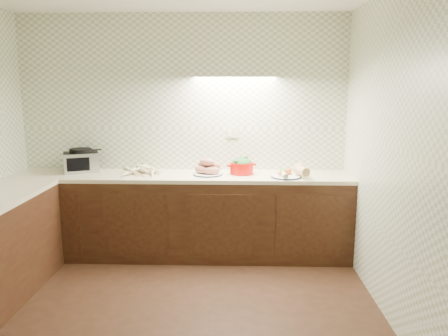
{
  "coord_description": "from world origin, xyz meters",
  "views": [
    {
      "loc": [
        0.6,
        -3.04,
        1.83
      ],
      "look_at": [
        0.47,
        1.25,
        1.02
      ],
      "focal_mm": 35.0,
      "sensor_mm": 36.0,
      "label": 1
    }
  ],
  "objects_px": {
    "sweet_potato_plate": "(208,169)",
    "dutch_oven": "(242,166)",
    "parsnip_pile": "(145,171)",
    "veg_plate": "(292,172)",
    "toaster_oven": "(81,161)",
    "onion_bowl": "(212,168)"
  },
  "relations": [
    {
      "from": "onion_bowl",
      "to": "parsnip_pile",
      "type": "bearing_deg",
      "value": -170.77
    },
    {
      "from": "parsnip_pile",
      "to": "veg_plate",
      "type": "xyz_separation_m",
      "value": [
        1.56,
        -0.1,
        0.02
      ]
    },
    {
      "from": "toaster_oven",
      "to": "onion_bowl",
      "type": "bearing_deg",
      "value": -21.52
    },
    {
      "from": "sweet_potato_plate",
      "to": "onion_bowl",
      "type": "xyz_separation_m",
      "value": [
        0.04,
        0.12,
        -0.02
      ]
    },
    {
      "from": "onion_bowl",
      "to": "dutch_oven",
      "type": "height_order",
      "value": "dutch_oven"
    },
    {
      "from": "toaster_oven",
      "to": "veg_plate",
      "type": "distance_m",
      "value": 2.29
    },
    {
      "from": "veg_plate",
      "to": "sweet_potato_plate",
      "type": "bearing_deg",
      "value": 174.35
    },
    {
      "from": "sweet_potato_plate",
      "to": "dutch_oven",
      "type": "distance_m",
      "value": 0.36
    },
    {
      "from": "onion_bowl",
      "to": "dutch_oven",
      "type": "relative_size",
      "value": 0.52
    },
    {
      "from": "sweet_potato_plate",
      "to": "dutch_oven",
      "type": "xyz_separation_m",
      "value": [
        0.36,
        0.05,
        0.02
      ]
    },
    {
      "from": "toaster_oven",
      "to": "veg_plate",
      "type": "xyz_separation_m",
      "value": [
        2.28,
        -0.2,
        -0.07
      ]
    },
    {
      "from": "toaster_oven",
      "to": "dutch_oven",
      "type": "relative_size",
      "value": 1.36
    },
    {
      "from": "parsnip_pile",
      "to": "onion_bowl",
      "type": "height_order",
      "value": "onion_bowl"
    },
    {
      "from": "sweet_potato_plate",
      "to": "veg_plate",
      "type": "bearing_deg",
      "value": -5.65
    },
    {
      "from": "toaster_oven",
      "to": "sweet_potato_plate",
      "type": "height_order",
      "value": "toaster_oven"
    },
    {
      "from": "sweet_potato_plate",
      "to": "veg_plate",
      "type": "relative_size",
      "value": 0.84
    },
    {
      "from": "toaster_oven",
      "to": "parsnip_pile",
      "type": "height_order",
      "value": "toaster_oven"
    },
    {
      "from": "sweet_potato_plate",
      "to": "dutch_oven",
      "type": "height_order",
      "value": "sweet_potato_plate"
    },
    {
      "from": "toaster_oven",
      "to": "sweet_potato_plate",
      "type": "bearing_deg",
      "value": -26.62
    },
    {
      "from": "parsnip_pile",
      "to": "sweet_potato_plate",
      "type": "height_order",
      "value": "sweet_potato_plate"
    },
    {
      "from": "onion_bowl",
      "to": "sweet_potato_plate",
      "type": "bearing_deg",
      "value": -106.11
    },
    {
      "from": "toaster_oven",
      "to": "sweet_potato_plate",
      "type": "distance_m",
      "value": 1.4
    }
  ]
}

